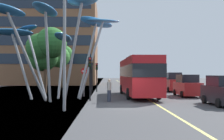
{
  "coord_description": "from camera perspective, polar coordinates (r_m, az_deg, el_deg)",
  "views": [
    {
      "loc": [
        -1.48,
        -17.71,
        2.14
      ],
      "look_at": [
        -0.95,
        6.3,
        2.5
      ],
      "focal_mm": 42.05,
      "sensor_mm": 36.0,
      "label": 1
    }
  ],
  "objects": [
    {
      "name": "ground",
      "position": [
        17.86,
        1.31,
        -7.89
      ],
      "size": [
        120.0,
        240.0,
        0.1
      ],
      "color": "#424244"
    },
    {
      "name": "red_bus",
      "position": [
        25.06,
        5.67,
        -1.0
      ],
      "size": [
        3.03,
        11.48,
        3.8
      ],
      "color": "red",
      "rests_on": "ground"
    },
    {
      "name": "leaf_sculpture",
      "position": [
        22.41,
        -12.06,
        9.13
      ],
      "size": [
        11.06,
        9.7,
        7.93
      ],
      "color": "#9EA0A5",
      "rests_on": "ground"
    },
    {
      "name": "traffic_light_kerb_near",
      "position": [
        20.82,
        -4.82,
        0.2
      ],
      "size": [
        0.28,
        0.42,
        3.47
      ],
      "color": "black",
      "rests_on": "ground"
    },
    {
      "name": "traffic_light_kerb_far",
      "position": [
        26.73,
        -4.58,
        -0.25
      ],
      "size": [
        0.28,
        0.42,
        3.34
      ],
      "color": "black",
      "rests_on": "ground"
    },
    {
      "name": "traffic_light_island_mid",
      "position": [
        32.44,
        -4.33,
        0.44
      ],
      "size": [
        0.28,
        0.42,
        3.98
      ],
      "color": "black",
      "rests_on": "ground"
    },
    {
      "name": "traffic_light_opposite",
      "position": [
        31.35,
        -3.34,
        -0.22
      ],
      "size": [
        0.28,
        0.42,
        3.42
      ],
      "color": "black",
      "rests_on": "ground"
    },
    {
      "name": "car_parked_near",
      "position": [
        19.41,
        23.2,
        -4.28
      ],
      "size": [
        2.03,
        3.93,
        2.04
      ],
      "color": "black",
      "rests_on": "ground"
    },
    {
      "name": "car_parked_mid",
      "position": [
        25.93,
        16.03,
        -3.41
      ],
      "size": [
        1.91,
        4.03,
        2.08
      ],
      "color": "maroon",
      "rests_on": "ground"
    },
    {
      "name": "car_parked_far",
      "position": [
        32.83,
        13.14,
        -2.7
      ],
      "size": [
        1.94,
        3.94,
        2.31
      ],
      "color": "maroon",
      "rests_on": "ground"
    },
    {
      "name": "car_side_street",
      "position": [
        38.58,
        10.55,
        -2.51
      ],
      "size": [
        1.99,
        4.48,
        2.18
      ],
      "color": "#2D5138",
      "rests_on": "ground"
    },
    {
      "name": "street_lamp",
      "position": [
        15.66,
        -8.78,
        10.51
      ],
      "size": [
        1.9,
        0.44,
        8.24
      ],
      "color": "gray",
      "rests_on": "ground"
    },
    {
      "name": "tree_pavement_near",
      "position": [
        29.83,
        -14.32,
        4.4
      ],
      "size": [
        4.58,
        4.69,
        7.18
      ],
      "color": "brown",
      "rests_on": "ground"
    },
    {
      "name": "tree_pavement_far",
      "position": [
        42.48,
        -11.66,
        3.07
      ],
      "size": [
        4.36,
        4.88,
        7.07
      ],
      "color": "brown",
      "rests_on": "ground"
    },
    {
      "name": "pedestrian",
      "position": [
        20.31,
        -0.64,
        -4.42
      ],
      "size": [
        0.34,
        0.34,
        1.74
      ],
      "color": "#2D3342",
      "rests_on": "ground"
    },
    {
      "name": "no_entry_sign",
      "position": [
        24.67,
        -6.11,
        -1.66
      ],
      "size": [
        0.6,
        0.12,
        2.7
      ],
      "color": "gray",
      "rests_on": "ground"
    },
    {
      "name": "backdrop_building",
      "position": [
        57.2,
        -15.18,
        5.49
      ],
      "size": [
        23.27,
        14.91,
        16.88
      ],
      "color": "brown",
      "rests_on": "ground"
    }
  ]
}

